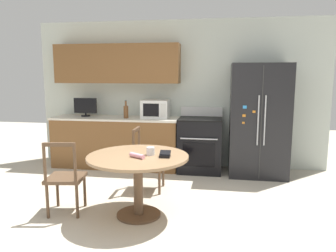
% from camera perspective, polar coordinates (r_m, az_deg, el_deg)
% --- Properties ---
extents(ground_plane, '(14.00, 14.00, 0.00)m').
position_cam_1_polar(ground_plane, '(3.73, -3.79, -17.38)').
color(ground_plane, beige).
extents(back_wall, '(5.20, 0.44, 2.60)m').
position_cam_1_polar(back_wall, '(5.94, -1.08, 7.02)').
color(back_wall, silver).
rests_on(back_wall, ground_plane).
extents(kitchen_counter, '(2.27, 0.64, 0.90)m').
position_cam_1_polar(kitchen_counter, '(5.97, -8.97, -2.75)').
color(kitchen_counter, brown).
rests_on(kitchen_counter, ground_plane).
extents(refrigerator, '(0.93, 0.76, 1.83)m').
position_cam_1_polar(refrigerator, '(5.55, 15.51, 1.00)').
color(refrigerator, black).
rests_on(refrigerator, ground_plane).
extents(oven_range, '(0.73, 0.68, 1.08)m').
position_cam_1_polar(oven_range, '(5.65, 5.61, -3.16)').
color(oven_range, black).
rests_on(oven_range, ground_plane).
extents(microwave, '(0.47, 0.37, 0.31)m').
position_cam_1_polar(microwave, '(5.73, -2.18, 2.99)').
color(microwave, white).
rests_on(microwave, kitchen_counter).
extents(countertop_tv, '(0.42, 0.16, 0.33)m').
position_cam_1_polar(countertop_tv, '(6.12, -14.19, 3.33)').
color(countertop_tv, black).
rests_on(countertop_tv, kitchen_counter).
extents(counter_bottle, '(0.08, 0.08, 0.31)m').
position_cam_1_polar(counter_bottle, '(5.74, -7.34, 2.54)').
color(counter_bottle, brown).
rests_on(counter_bottle, kitchen_counter).
extents(dining_table, '(1.18, 1.18, 0.73)m').
position_cam_1_polar(dining_table, '(3.84, -5.25, -7.22)').
color(dining_table, '#997551').
rests_on(dining_table, ground_plane).
extents(dining_chair_far, '(0.43, 0.43, 0.90)m').
position_cam_1_polar(dining_chair_far, '(4.73, -3.60, -6.00)').
color(dining_chair_far, brown).
rests_on(dining_chair_far, ground_plane).
extents(dining_chair_left, '(0.48, 0.48, 0.90)m').
position_cam_1_polar(dining_chair_left, '(4.12, -17.48, -8.67)').
color(dining_chair_left, brown).
rests_on(dining_chair_left, ground_plane).
extents(candle_glass, '(0.10, 0.10, 0.09)m').
position_cam_1_polar(candle_glass, '(3.81, -3.07, -4.46)').
color(candle_glass, silver).
rests_on(candle_glass, dining_table).
extents(folded_napkin, '(0.20, 0.15, 0.05)m').
position_cam_1_polar(folded_napkin, '(3.69, -5.40, -5.16)').
color(folded_napkin, pink).
rests_on(folded_napkin, dining_table).
extents(wallet, '(0.12, 0.13, 0.07)m').
position_cam_1_polar(wallet, '(3.71, -0.52, -5.02)').
color(wallet, black).
rests_on(wallet, dining_table).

